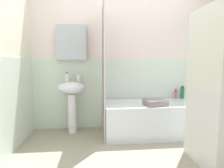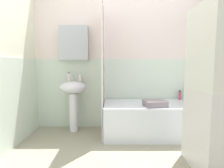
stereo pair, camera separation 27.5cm
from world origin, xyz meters
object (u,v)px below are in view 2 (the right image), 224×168
Objects in this scene: bathtub at (153,119)px; lotion_bottle at (180,95)px; conditioner_bottle at (187,94)px; sink at (74,95)px; toothbrush_cup at (81,78)px; soap_dispenser at (70,77)px; towel_folded at (156,103)px.

lotion_bottle is (0.53, 0.29, 0.33)m from bathtub.
sink is at bearing -176.50° from conditioner_bottle.
toothbrush_cup reaches higher than lotion_bottle.
conditioner_bottle is at bearing 3.50° from sink.
lotion_bottle is (1.87, 0.06, -0.32)m from soap_dispenser.
sink is at bearing -176.17° from lotion_bottle.
bathtub is at bearing -155.93° from conditioner_bottle.
lotion_bottle is 0.71m from towel_folded.
bathtub is 0.35m from towel_folded.
towel_folded is (1.34, -0.42, -0.35)m from soap_dispenser.
sink is 1.32m from bathtub.
soap_dispenser is (-0.08, 0.06, 0.29)m from sink.
conditioner_bottle is 0.81m from towel_folded.
lotion_bottle is at bearing 178.53° from conditioner_bottle.
conditioner_bottle is 0.12m from lotion_bottle.
conditioner_bottle is at bearing 36.12° from towel_folded.
soap_dispenser reaches higher than lotion_bottle.
toothbrush_cup is at bearing 34.33° from sink.
lotion_bottle reaches higher than bathtub.
soap_dispenser reaches higher than bathtub.
toothbrush_cup reaches higher than sink.
bathtub is 0.79m from conditioner_bottle.
conditioner_bottle is at bearing 1.40° from toothbrush_cup.
soap_dispenser is 0.92× the size of lotion_bottle.
toothbrush_cup is 0.33× the size of towel_folded.
towel_folded is at bearing -15.80° from sink.
towel_folded is at bearing -20.41° from toothbrush_cup.
toothbrush_cup reaches higher than towel_folded.
conditioner_bottle is (1.91, 0.12, -0.00)m from sink.
toothbrush_cup reaches higher than conditioner_bottle.
soap_dispenser is 2.01m from conditioner_bottle.
bathtub is at bearing -9.92° from soap_dispenser.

